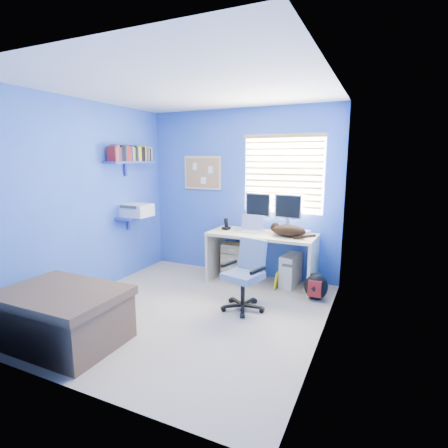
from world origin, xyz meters
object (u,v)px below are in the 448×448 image
at_px(desk, 262,259).
at_px(office_chair, 245,283).
at_px(cat, 289,231).
at_px(tower_pc, 291,270).
at_px(laptop, 249,224).

bearing_deg(desk, office_chair, -83.97).
bearing_deg(desk, cat, -9.93).
height_order(desk, office_chair, office_chair).
distance_m(desk, tower_pc, 0.44).
distance_m(desk, cat, 0.61).
distance_m(laptop, office_chair, 1.10).
relative_size(desk, cat, 3.32).
bearing_deg(tower_pc, office_chair, -101.06).
xyz_separation_m(desk, tower_pc, (0.40, 0.09, -0.14)).
bearing_deg(tower_pc, desk, -160.41).
height_order(cat, office_chair, cat).
distance_m(tower_pc, office_chair, 1.04).
bearing_deg(desk, tower_pc, 13.27).
xyz_separation_m(desk, office_chair, (0.09, -0.89, -0.06)).
xyz_separation_m(cat, tower_pc, (0.00, 0.16, -0.60)).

